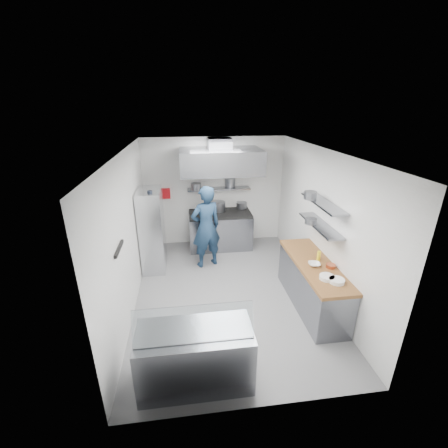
{
  "coord_description": "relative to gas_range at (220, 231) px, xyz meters",
  "views": [
    {
      "loc": [
        -0.76,
        -5.05,
        3.55
      ],
      "look_at": [
        0.0,
        0.6,
        1.25
      ],
      "focal_mm": 24.0,
      "sensor_mm": 36.0,
      "label": 1
    }
  ],
  "objects": [
    {
      "name": "prep_counter_base",
      "position": [
        1.38,
        -2.7,
        -0.03
      ],
      "size": [
        0.62,
        2.0,
        0.84
      ],
      "primitive_type": "cube",
      "color": "gray",
      "rests_on": "floor"
    },
    {
      "name": "stock_pot_left",
      "position": [
        -0.39,
        -0.04,
        0.61
      ],
      "size": [
        0.28,
        0.28,
        0.2
      ],
      "primitive_type": "cylinder",
      "color": "slate",
      "rests_on": "cooktop"
    },
    {
      "name": "wall_shelf_lower",
      "position": [
        1.54,
        -2.4,
        1.05
      ],
      "size": [
        0.3,
        1.3,
        0.04
      ],
      "primitive_type": "cube",
      "color": "gray",
      "rests_on": "wall_right"
    },
    {
      "name": "shelf_pot_b",
      "position": [
        0.31,
        0.4,
        1.2
      ],
      "size": [
        0.27,
        0.27,
        0.22
      ],
      "primitive_type": "cylinder",
      "color": "slate",
      "rests_on": "over_range_shelf"
    },
    {
      "name": "shelf_pot_a",
      "position": [
        -0.58,
        0.11,
        1.18
      ],
      "size": [
        0.26,
        0.26,
        0.18
      ],
      "primitive_type": "cylinder",
      "color": "slate",
      "rests_on": "over_range_shelf"
    },
    {
      "name": "wall_back",
      "position": [
        -0.1,
        0.4,
        0.95
      ],
      "size": [
        3.6,
        2.8,
        0.02
      ],
      "primitive_type": "cube",
      "rotation": [
        1.57,
        0.0,
        0.0
      ],
      "color": "white",
      "rests_on": "floor"
    },
    {
      "name": "cooktop",
      "position": [
        0.0,
        0.0,
        0.48
      ],
      "size": [
        1.57,
        0.78,
        0.06
      ],
      "primitive_type": "cube",
      "color": "black",
      "rests_on": "gas_range"
    },
    {
      "name": "shelf_pot_d",
      "position": [
        1.38,
        -2.19,
        1.56
      ],
      "size": [
        0.23,
        0.23,
        0.14
      ],
      "primitive_type": "cylinder",
      "color": "slate",
      "rests_on": "wall_shelf_upper"
    },
    {
      "name": "plate_stack_b",
      "position": [
        1.36,
        -3.23,
        0.48
      ],
      "size": [
        0.24,
        0.24,
        0.06
      ],
      "primitive_type": "cylinder",
      "color": "white",
      "rests_on": "prep_counter_top"
    },
    {
      "name": "stock_pot_right",
      "position": [
        0.61,
        0.28,
        0.59
      ],
      "size": [
        0.28,
        0.28,
        0.16
      ],
      "primitive_type": "cylinder",
      "color": "slate",
      "rests_on": "cooktop"
    },
    {
      "name": "ceiling",
      "position": [
        -0.1,
        -2.1,
        2.35
      ],
      "size": [
        5.0,
        5.0,
        0.0
      ],
      "primitive_type": "plane",
      "rotation": [
        3.14,
        0.0,
        0.0
      ],
      "color": "silver",
      "rests_on": "wall_back"
    },
    {
      "name": "wire_rack",
      "position": [
        -1.63,
        -0.85,
        0.48
      ],
      "size": [
        0.5,
        0.9,
        1.85
      ],
      "primitive_type": "cube",
      "color": "silver",
      "rests_on": "floor"
    },
    {
      "name": "display_case",
      "position": [
        -0.83,
        -4.1,
        -0.03
      ],
      "size": [
        1.5,
        0.7,
        0.85
      ],
      "primitive_type": "cube",
      "color": "gray",
      "rests_on": "floor"
    },
    {
      "name": "shelf_pot_c",
      "position": [
        1.38,
        -2.35,
        1.12
      ],
      "size": [
        0.21,
        0.21,
        0.1
      ],
      "primitive_type": "cylinder",
      "color": "slate",
      "rests_on": "wall_shelf_lower"
    },
    {
      "name": "over_range_shelf",
      "position": [
        0.0,
        0.24,
        1.07
      ],
      "size": [
        1.6,
        0.3,
        0.04
      ],
      "primitive_type": "cube",
      "color": "gray",
      "rests_on": "wall_back"
    },
    {
      "name": "copper_pan",
      "position": [
        1.59,
        -2.89,
        0.48
      ],
      "size": [
        0.16,
        0.16,
        0.06
      ],
      "primitive_type": "cylinder",
      "color": "#BA5734",
      "rests_on": "prep_counter_top"
    },
    {
      "name": "squeeze_bottle",
      "position": [
        1.48,
        -2.62,
        0.54
      ],
      "size": [
        0.06,
        0.06,
        0.18
      ],
      "primitive_type": "cylinder",
      "color": "yellow",
      "rests_on": "prep_counter_top"
    },
    {
      "name": "hood_duct",
      "position": [
        0.0,
        0.05,
        2.23
      ],
      "size": [
        0.55,
        0.55,
        0.24
      ],
      "primitive_type": "cube",
      "color": "slate",
      "rests_on": "extractor_hood"
    },
    {
      "name": "wall_front",
      "position": [
        -0.1,
        -4.6,
        0.95
      ],
      "size": [
        3.6,
        2.8,
        0.02
      ],
      "primitive_type": "cube",
      "rotation": [
        -1.57,
        0.0,
        0.0
      ],
      "color": "white",
      "rests_on": "floor"
    },
    {
      "name": "wall_shelf_upper",
      "position": [
        1.54,
        -2.4,
        1.47
      ],
      "size": [
        0.3,
        1.3,
        0.04
      ],
      "primitive_type": "cube",
      "color": "gray",
      "rests_on": "wall_right"
    },
    {
      "name": "floor",
      "position": [
        -0.1,
        -2.1,
        -0.45
      ],
      "size": [
        5.0,
        5.0,
        0.0
      ],
      "primitive_type": "plane",
      "color": "slate",
      "rests_on": "ground"
    },
    {
      "name": "rack_bin_a",
      "position": [
        -1.63,
        -1.03,
        0.35
      ],
      "size": [
        0.14,
        0.18,
        0.16
      ],
      "primitive_type": "cube",
      "color": "white",
      "rests_on": "wire_rack"
    },
    {
      "name": "red_firebox",
      "position": [
        -1.35,
        0.34,
        0.97
      ],
      "size": [
        0.22,
        0.1,
        0.26
      ],
      "primitive_type": "cube",
      "color": "red",
      "rests_on": "wall_back"
    },
    {
      "name": "rack_jar",
      "position": [
        -1.58,
        -1.07,
        1.35
      ],
      "size": [
        0.1,
        0.1,
        0.18
      ],
      "primitive_type": "cylinder",
      "color": "black",
      "rests_on": "wire_rack"
    },
    {
      "name": "stock_pot_mid",
      "position": [
        -0.03,
        0.15,
        0.63
      ],
      "size": [
        0.36,
        0.36,
        0.24
      ],
      "primitive_type": "cylinder",
      "color": "slate",
      "rests_on": "cooktop"
    },
    {
      "name": "prep_counter_top",
      "position": [
        1.38,
        -2.7,
        0.42
      ],
      "size": [
        0.65,
        2.04,
        0.06
      ],
      "primitive_type": "cube",
      "color": "brown",
      "rests_on": "prep_counter_base"
    },
    {
      "name": "chef",
      "position": [
        -0.43,
        -0.92,
        0.51
      ],
      "size": [
        0.81,
        0.67,
        1.92
      ],
      "primitive_type": "imported",
      "rotation": [
        0.0,
        0.0,
        3.49
      ],
      "color": "#172D47",
      "rests_on": "floor"
    },
    {
      "name": "display_glass",
      "position": [
        -0.83,
        -4.22,
        0.62
      ],
      "size": [
        1.47,
        0.19,
        0.42
      ],
      "primitive_type": "cube",
      "rotation": [
        -0.38,
        0.0,
        0.0
      ],
      "color": "silver",
      "rests_on": "display_case"
    },
    {
      "name": "extractor_hood",
      "position": [
        0.0,
        -0.18,
        1.85
      ],
      "size": [
        1.9,
        1.15,
        0.55
      ],
      "primitive_type": "cube",
      "color": "gray",
      "rests_on": "wall_back"
    },
    {
      "name": "mixing_bowl",
      "position": [
        1.33,
        -2.79,
        0.48
      ],
      "size": [
        0.24,
        0.24,
        0.05
      ],
      "primitive_type": "imported",
      "rotation": [
        0.0,
        0.0,
        -0.2
      ],
      "color": "white",
      "rests_on": "prep_counter_top"
    },
    {
      "name": "plate_stack_a",
      "position": [
        1.47,
        -3.35,
        0.48
      ],
      "size": [
        0.24,
        0.24,
        0.06
      ],
      "primitive_type": "cylinder",
      "color": "white",
      "rests_on": "prep_counter_top"
    },
    {
      "name": "knife_strip",
      "position": [
        -1.88,
        -3.0,
        1.1
      ],
      "size": [
        0.04,
        0.55,
        0.05
      ],
      "primitive_type": "cube",
      "color": "black",
      "rests_on": "wall_left"
    },
    {
      "name": "gas_range",
      "position": [
        0.0,
        0.0,
        0.0
      ],
      "size": [
        1.6,
        0.8,
        0.9
      ],
      "primitive_type": "cube",
      "color": "gray",
      "rests_on": "floor"
    },
    {
      "name": "wall_right",
      "position": [
        1.7,
        -2.1,
        0.95
      ],
      "size": [
        2.8,
        5.0,
        0.02
      ],
      "primitive_type": "cube",
      "rotation": [
        1.57,
        0.0,
        -1.57
      ],
      "color": "white",
      "rests_on": "floor"
    },
    {
      "name": "wall_left",
      "position": [
        -1.9,
        -2.1,
        0.95
      ],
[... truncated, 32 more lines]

